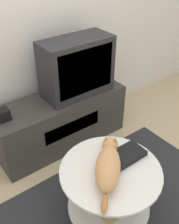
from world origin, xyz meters
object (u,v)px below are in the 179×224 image
Objects in this scene: dvd_box at (127,155)px; speaker at (3,115)px; tv at (77,67)px; cat at (108,164)px.

speaker is at bearing 119.42° from dvd_box.
dvd_box is (-0.22, -0.93, -0.26)m from tv.
tv is 1.46× the size of cat.
speaker is at bearing 63.06° from cat.
speaker is 1.07m from dvd_box.
tv reaches higher than speaker.
speaker is 1.02m from cat.
cat is at bearing -113.85° from tv.
dvd_box is 0.21m from cat.
tv reaches higher than cat.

